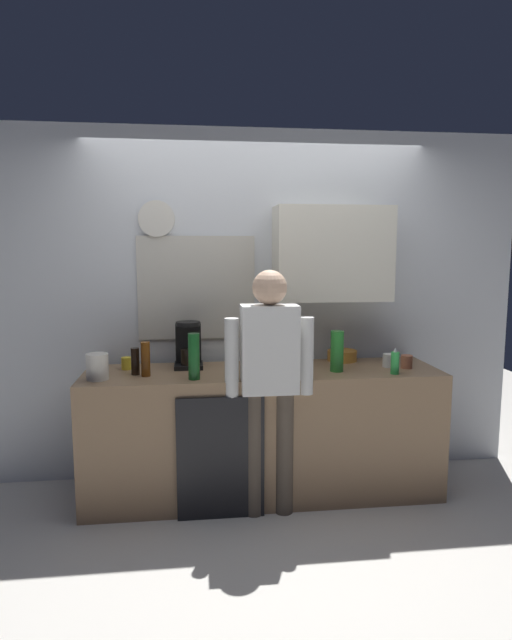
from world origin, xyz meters
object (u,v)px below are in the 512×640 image
bottle_amber_beer (146,359)px  mixing_bowl (342,355)px  bottle_olive_oil (253,360)px  cup_yellow_cup (127,363)px  person_at_sink (269,372)px  bottle_green_wine (194,356)px  dish_soap (395,363)px  cup_white_mug (388,360)px  potted_plant (275,354)px  cup_terracotta_mug (407,362)px  bottle_clear_soda (337,351)px  bottle_dark_sauce (135,361)px  storage_canister (97,367)px  coffee_maker (188,347)px

bottle_amber_beer → mixing_bowl: size_ratio=1.05×
bottle_olive_oil → cup_yellow_cup: (-0.84, 0.37, -0.08)m
mixing_bowl → person_at_sink: bearing=-139.5°
bottle_green_wine → mixing_bowl: 1.20m
bottle_olive_oil → dish_soap: bottle_olive_oil is taller
cup_white_mug → potted_plant: bearing=-172.8°
cup_terracotta_mug → dish_soap: (-0.15, -0.16, 0.03)m
bottle_clear_soda → mixing_bowl: bottle_clear_soda is taller
bottle_olive_oil → cup_yellow_cup: 0.92m
bottle_dark_sauce → cup_terracotta_mug: 1.88m
bottle_green_wine → bottle_clear_soda: bottle_green_wine is taller
bottle_dark_sauce → bottle_amber_beer: (0.07, -0.06, 0.03)m
cup_terracotta_mug → cup_white_mug: (-0.12, 0.05, 0.00)m
potted_plant → bottle_dark_sauce: bearing=174.6°
cup_terracotta_mug → mixing_bowl: bearing=142.3°
bottle_green_wine → bottle_clear_soda: (0.98, 0.11, -0.01)m
bottle_clear_soda → cup_white_mug: (0.40, 0.09, -0.09)m
cup_yellow_cup → person_at_sink: 1.04m
storage_canister → bottle_amber_beer: bearing=10.5°
potted_plant → storage_canister: potted_plant is taller
coffee_maker → dish_soap: coffee_maker is taller
bottle_olive_oil → dish_soap: (0.96, 0.01, -0.05)m
cup_terracotta_mug → dish_soap: bearing=-133.0°
coffee_maker → cup_white_mug: bearing=-7.0°
bottle_green_wine → bottle_dark_sauce: 0.43m
bottle_amber_beer → potted_plant: same height
cup_yellow_cup → cup_white_mug: (1.84, -0.15, 0.01)m
cup_yellow_cup → mixing_bowl: bearing=3.5°
coffee_maker → storage_canister: size_ratio=1.94×
cup_terracotta_mug → potted_plant: potted_plant is taller
dish_soap → mixing_bowl: bearing=117.0°
cup_white_mug → bottle_dark_sauce: bearing=-179.5°
bottle_clear_soda → mixing_bowl: size_ratio=1.27×
bottle_green_wine → dish_soap: (1.34, -0.02, -0.07)m
bottle_olive_oil → potted_plant: bearing=34.5°
bottle_green_wine → bottle_amber_beer: size_ratio=1.30×
bottle_olive_oil → bottle_green_wine: bearing=176.5°
bottle_green_wine → cup_yellow_cup: (-0.47, 0.34, -0.11)m
mixing_bowl → coffee_maker: bearing=-176.4°
cup_terracotta_mug → coffee_maker: bearing=171.6°
bottle_clear_soda → mixing_bowl: 0.37m
cup_yellow_cup → mixing_bowl: 1.58m
coffee_maker → bottle_dark_sauce: 0.40m
bottle_amber_beer → mixing_bowl: 1.46m
cup_yellow_cup → bottle_olive_oil: bearing=-23.5°
cup_terracotta_mug → mixing_bowl: 0.48m
cup_white_mug → mixing_bowl: 0.36m
cup_terracotta_mug → dish_soap: dish_soap is taller
cup_yellow_cup → mixing_bowl: size_ratio=0.39×
bottle_dark_sauce → person_at_sink: 0.91m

